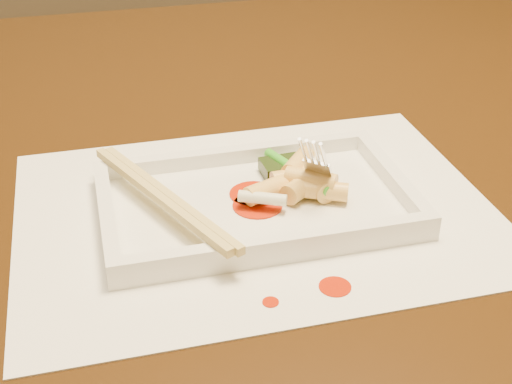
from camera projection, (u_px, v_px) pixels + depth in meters
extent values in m
cube|color=black|center=(167.00, 154.00, 0.74)|extent=(1.40, 0.90, 0.04)
cylinder|color=black|center=(472.00, 200.00, 1.37)|extent=(0.07, 0.07, 0.71)
cube|color=white|center=(256.00, 211.00, 0.61)|extent=(0.40, 0.30, 0.00)
cylinder|color=#BE2105|center=(335.00, 287.00, 0.52)|extent=(0.02, 0.02, 0.00)
cylinder|color=#BE2105|center=(271.00, 302.00, 0.50)|extent=(0.01, 0.01, 0.00)
cube|color=white|center=(256.00, 206.00, 0.60)|extent=(0.26, 0.16, 0.01)
cube|color=white|center=(236.00, 155.00, 0.66)|extent=(0.26, 0.01, 0.01)
cube|color=white|center=(280.00, 245.00, 0.54)|extent=(0.26, 0.01, 0.01)
cube|color=white|center=(107.00, 215.00, 0.57)|extent=(0.01, 0.14, 0.01)
cube|color=white|center=(393.00, 177.00, 0.63)|extent=(0.01, 0.14, 0.01)
cube|color=black|center=(283.00, 167.00, 0.64)|extent=(0.04, 0.03, 0.01)
cylinder|color=#EAEACC|center=(263.00, 198.00, 0.59)|extent=(0.04, 0.03, 0.01)
cylinder|color=#299618|center=(297.00, 171.00, 0.62)|extent=(0.04, 0.08, 0.01)
cube|color=tan|center=(158.00, 197.00, 0.58)|extent=(0.09, 0.18, 0.01)
cube|color=tan|center=(168.00, 196.00, 0.58)|extent=(0.09, 0.18, 0.01)
cylinder|color=#BE2105|center=(258.00, 205.00, 0.60)|extent=(0.04, 0.04, 0.00)
cylinder|color=#BE2105|center=(253.00, 194.00, 0.61)|extent=(0.04, 0.04, 0.00)
cylinder|color=#FBDA75|center=(315.00, 182.00, 0.61)|extent=(0.03, 0.05, 0.02)
cylinder|color=#FBDA75|center=(300.00, 177.00, 0.62)|extent=(0.05, 0.02, 0.02)
cylinder|color=#FBDA75|center=(311.00, 179.00, 0.60)|extent=(0.05, 0.04, 0.02)
cylinder|color=#FBDA75|center=(269.00, 189.00, 0.60)|extent=(0.05, 0.03, 0.02)
cylinder|color=#FBDA75|center=(305.00, 184.00, 0.61)|extent=(0.05, 0.04, 0.02)
cylinder|color=#FBDA75|center=(298.00, 163.00, 0.63)|extent=(0.04, 0.04, 0.02)
cylinder|color=#FBDA75|center=(320.00, 190.00, 0.60)|extent=(0.05, 0.03, 0.02)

